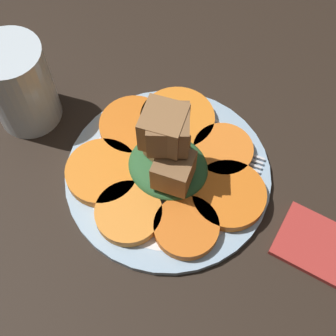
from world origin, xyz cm
name	(u,v)px	position (x,y,z in cm)	size (l,w,h in cm)	color
table_slab	(168,180)	(0.00, 0.00, 1.00)	(120.00, 120.00, 2.00)	black
plate	(168,174)	(0.00, 0.00, 2.52)	(25.67, 25.67, 1.05)	#99B7D1
carrot_slice_0	(177,119)	(2.64, -7.05, 3.80)	(9.74, 9.74, 1.40)	orange
carrot_slice_1	(134,126)	(7.04, -3.32, 3.80)	(8.89, 8.89, 1.40)	orange
carrot_slice_2	(102,172)	(6.79, 4.39, 3.80)	(8.98, 8.98, 1.40)	orange
carrot_slice_3	(129,213)	(1.08, 7.38, 3.80)	(7.93, 7.93, 1.40)	orange
carrot_slice_4	(186,227)	(-5.64, 5.57, 3.80)	(7.61, 7.61, 1.40)	orange
carrot_slice_5	(229,195)	(-8.04, -0.55, 3.80)	(8.95, 8.95, 1.40)	orange
carrot_slice_6	(223,151)	(-4.67, -5.74, 3.80)	(7.57, 7.57, 1.40)	orange
center_pile	(167,153)	(-0.03, 0.19, 7.94)	(9.95, 8.95, 11.80)	#2D6033
fork	(192,142)	(-0.55, -5.22, 3.30)	(19.87, 4.30, 0.40)	silver
water_glass	(20,85)	(20.96, 0.88, 8.01)	(8.35, 8.35, 12.02)	silver
napkin	(329,251)	(-21.14, -0.57, 2.40)	(12.11, 7.27, 0.80)	#B2332D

